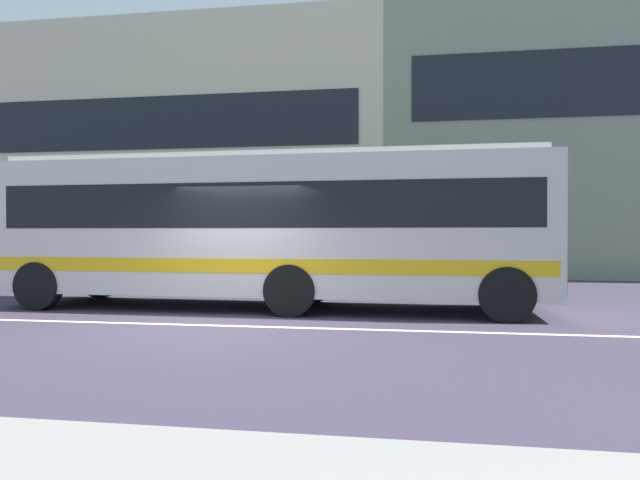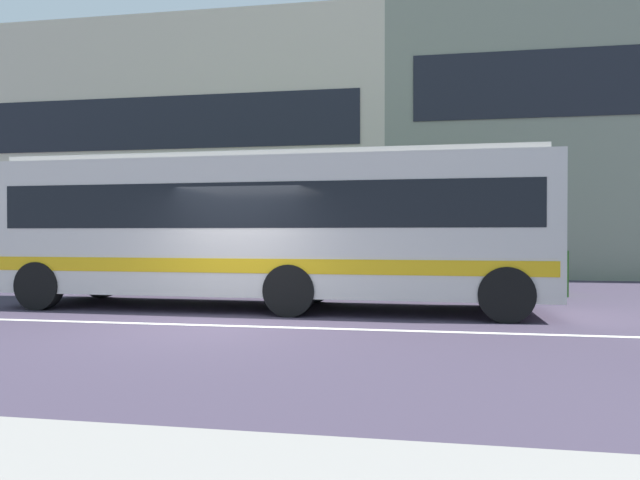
{
  "view_description": "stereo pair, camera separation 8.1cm",
  "coord_description": "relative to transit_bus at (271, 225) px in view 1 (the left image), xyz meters",
  "views": [
    {
      "loc": [
        3.36,
        -9.49,
        1.58
      ],
      "look_at": [
        1.34,
        2.87,
        1.45
      ],
      "focal_mm": 32.42,
      "sensor_mm": 36.0,
      "label": 1
    },
    {
      "loc": [
        3.44,
        -9.47,
        1.58
      ],
      "look_at": [
        1.34,
        2.87,
        1.45
      ],
      "focal_mm": 32.42,
      "sensor_mm": 36.0,
      "label": 2
    }
  ],
  "objects": [
    {
      "name": "transit_bus",
      "position": [
        0.0,
        0.0,
        0.0
      ],
      "size": [
        11.4,
        2.82,
        3.21
      ],
      "color": "beige",
      "rests_on": "ground_plane"
    },
    {
      "name": "ground_plane",
      "position": [
        -0.35,
        -2.45,
        -1.77
      ],
      "size": [
        160.0,
        160.0,
        0.0
      ],
      "primitive_type": "plane",
      "color": "#3B3344"
    },
    {
      "name": "apartment_block_left",
      "position": [
        -9.06,
        13.09,
        3.23
      ],
      "size": [
        21.93,
        8.73,
        10.01
      ],
      "color": "beige",
      "rests_on": "ground_plane"
    },
    {
      "name": "hedge_row_far",
      "position": [
        -1.32,
        3.8,
        -1.19
      ],
      "size": [
        16.23,
        1.1,
        1.16
      ],
      "primitive_type": "cube",
      "color": "#2C651F",
      "rests_on": "ground_plane"
    },
    {
      "name": "lane_centre_line",
      "position": [
        -0.35,
        -2.45,
        -1.77
      ],
      "size": [
        60.0,
        0.16,
        0.01
      ],
      "primitive_type": "cube",
      "color": "silver",
      "rests_on": "ground_plane"
    }
  ]
}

